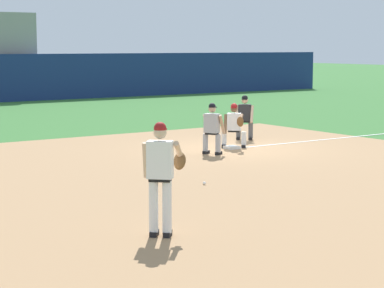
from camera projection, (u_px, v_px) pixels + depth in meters
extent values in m
plane|color=#336B2D|center=(232.00, 149.00, 22.28)|extent=(160.00, 160.00, 0.00)
cube|color=#A87F56|center=(207.00, 180.00, 17.16)|extent=(18.00, 18.00, 0.01)
cube|color=white|center=(381.00, 134.00, 25.96)|extent=(13.11, 0.10, 0.00)
cube|color=white|center=(232.00, 147.00, 22.27)|extent=(0.38, 0.38, 0.09)
sphere|color=white|center=(204.00, 183.00, 16.52)|extent=(0.07, 0.07, 0.07)
cube|color=black|center=(154.00, 233.00, 12.08)|extent=(0.26, 0.26, 0.09)
cylinder|color=white|center=(154.00, 206.00, 11.98)|extent=(0.15, 0.15, 0.84)
cube|color=black|center=(168.00, 234.00, 12.05)|extent=(0.26, 0.26, 0.09)
cylinder|color=white|center=(167.00, 207.00, 11.95)|extent=(0.15, 0.15, 0.84)
cube|color=black|center=(160.00, 179.00, 11.91)|extent=(0.38, 0.38, 0.06)
cube|color=white|center=(160.00, 160.00, 11.87)|extent=(0.45, 0.45, 0.60)
sphere|color=#DBB28E|center=(160.00, 133.00, 11.83)|extent=(0.21, 0.21, 0.21)
sphere|color=maroon|center=(160.00, 128.00, 11.82)|extent=(0.20, 0.20, 0.20)
cube|color=maroon|center=(161.00, 129.00, 11.91)|extent=(0.20, 0.20, 0.02)
cylinder|color=#DBB28E|center=(146.00, 160.00, 11.98)|extent=(0.20, 0.20, 0.59)
cylinder|color=#DBB28E|center=(179.00, 152.00, 12.11)|extent=(0.43, 0.44, 0.41)
ellipsoid|color=brown|center=(180.00, 161.00, 12.21)|extent=(0.35, 0.35, 0.34)
cube|color=black|center=(244.00, 146.00, 22.52)|extent=(0.26, 0.26, 0.09)
cylinder|color=white|center=(244.00, 138.00, 22.53)|extent=(0.15, 0.15, 0.40)
cube|color=black|center=(224.00, 146.00, 22.62)|extent=(0.26, 0.26, 0.09)
cylinder|color=white|center=(224.00, 138.00, 22.63)|extent=(0.15, 0.15, 0.40)
cube|color=black|center=(234.00, 131.00, 22.55)|extent=(0.38, 0.38, 0.06)
cube|color=white|center=(234.00, 122.00, 22.51)|extent=(0.45, 0.45, 0.52)
sphere|color=brown|center=(234.00, 109.00, 22.44)|extent=(0.21, 0.21, 0.21)
sphere|color=maroon|center=(234.00, 107.00, 22.43)|extent=(0.20, 0.20, 0.20)
cube|color=maroon|center=(234.00, 108.00, 22.35)|extent=(0.20, 0.20, 0.02)
cylinder|color=brown|center=(241.00, 118.00, 22.05)|extent=(0.47, 0.48, 0.24)
cylinder|color=brown|center=(225.00, 124.00, 22.46)|extent=(0.23, 0.23, 0.58)
ellipsoid|color=brown|center=(240.00, 122.00, 21.85)|extent=(0.30, 0.30, 0.35)
cube|color=black|center=(206.00, 152.00, 21.26)|extent=(0.28, 0.22, 0.09)
cylinder|color=#B2B2B7|center=(205.00, 142.00, 21.19)|extent=(0.15, 0.15, 0.50)
cube|color=black|center=(219.00, 153.00, 21.07)|extent=(0.28, 0.22, 0.09)
cylinder|color=#B2B2B7|center=(218.00, 143.00, 21.00)|extent=(0.15, 0.15, 0.50)
cube|color=black|center=(212.00, 133.00, 21.06)|extent=(0.33, 0.39, 0.06)
cube|color=#B2B2B7|center=(212.00, 123.00, 21.02)|extent=(0.39, 0.47, 0.54)
sphere|color=tan|center=(212.00, 109.00, 20.99)|extent=(0.21, 0.21, 0.21)
sphere|color=black|center=(212.00, 106.00, 20.98)|extent=(0.20, 0.20, 0.20)
cube|color=black|center=(214.00, 107.00, 21.06)|extent=(0.17, 0.20, 0.02)
cylinder|color=tan|center=(206.00, 123.00, 21.27)|extent=(0.33, 0.23, 0.56)
cylinder|color=tan|center=(222.00, 124.00, 21.04)|extent=(0.33, 0.23, 0.56)
cube|color=black|center=(250.00, 139.00, 24.39)|extent=(0.26, 0.26, 0.09)
cylinder|color=#515154|center=(251.00, 130.00, 24.39)|extent=(0.15, 0.15, 0.50)
cube|color=black|center=(238.00, 138.00, 24.46)|extent=(0.26, 0.26, 0.09)
cylinder|color=#515154|center=(238.00, 130.00, 24.46)|extent=(0.15, 0.15, 0.50)
cube|color=black|center=(245.00, 121.00, 24.39)|extent=(0.38, 0.38, 0.06)
cube|color=#232326|center=(245.00, 113.00, 24.35)|extent=(0.45, 0.45, 0.54)
sphere|color=#DBB28E|center=(245.00, 100.00, 24.28)|extent=(0.21, 0.21, 0.21)
sphere|color=black|center=(245.00, 98.00, 24.27)|extent=(0.20, 0.20, 0.20)
cube|color=black|center=(244.00, 99.00, 24.18)|extent=(0.20, 0.20, 0.02)
cylinder|color=#DBB28E|center=(252.00, 114.00, 24.17)|extent=(0.29, 0.30, 0.56)
cylinder|color=#DBB28E|center=(237.00, 114.00, 24.25)|extent=(0.29, 0.30, 0.56)
cube|color=#236038|center=(2.00, 48.00, 42.03)|extent=(0.47, 0.20, 0.44)
cube|color=#236038|center=(12.00, 48.00, 42.35)|extent=(0.47, 0.20, 0.44)
cube|color=#236038|center=(21.00, 48.00, 42.67)|extent=(0.47, 0.20, 0.44)
cube|color=#236038|center=(6.00, 38.00, 42.97)|extent=(0.47, 0.20, 0.44)
cube|color=#236038|center=(15.00, 38.00, 43.29)|extent=(0.47, 0.20, 0.44)
cube|color=#236038|center=(0.00, 29.00, 43.60)|extent=(0.47, 0.20, 0.44)
cube|color=#236038|center=(10.00, 29.00, 43.92)|extent=(0.47, 0.20, 0.44)
cube|color=#236038|center=(4.00, 20.00, 44.54)|extent=(0.47, 0.20, 0.44)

